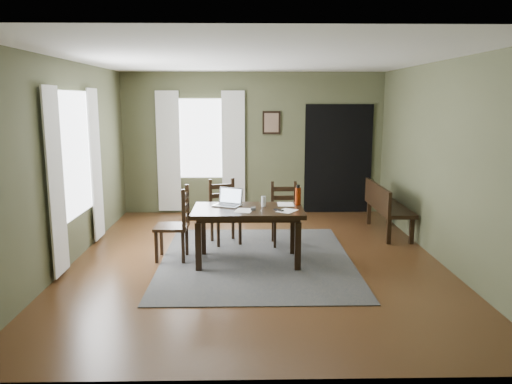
{
  "coord_description": "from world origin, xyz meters",
  "views": [
    {
      "loc": [
        -0.14,
        -6.61,
        2.18
      ],
      "look_at": [
        0.0,
        0.3,
        0.9
      ],
      "focal_mm": 35.0,
      "sensor_mm": 36.0,
      "label": 1
    }
  ],
  "objects_px": {
    "chair_end": "(176,225)",
    "bench": "(385,204)",
    "laptop": "(229,201)",
    "chair_back_left": "(225,212)",
    "water_bottle": "(298,196)",
    "dining_table": "(248,215)",
    "chair_back_right": "(285,215)"
  },
  "relations": [
    {
      "from": "chair_end",
      "to": "chair_back_right",
      "type": "height_order",
      "value": "chair_end"
    },
    {
      "from": "dining_table",
      "to": "water_bottle",
      "type": "relative_size",
      "value": 5.24
    },
    {
      "from": "laptop",
      "to": "water_bottle",
      "type": "relative_size",
      "value": 1.54
    },
    {
      "from": "chair_end",
      "to": "laptop",
      "type": "xyz_separation_m",
      "value": [
        0.73,
        0.08,
        0.31
      ]
    },
    {
      "from": "dining_table",
      "to": "water_bottle",
      "type": "distance_m",
      "value": 0.75
    },
    {
      "from": "bench",
      "to": "laptop",
      "type": "distance_m",
      "value": 2.84
    },
    {
      "from": "bench",
      "to": "chair_back_left",
      "type": "bearing_deg",
      "value": 100.62
    },
    {
      "from": "chair_back_left",
      "to": "chair_back_right",
      "type": "relative_size",
      "value": 1.03
    },
    {
      "from": "chair_back_right",
      "to": "laptop",
      "type": "height_order",
      "value": "laptop"
    },
    {
      "from": "bench",
      "to": "laptop",
      "type": "height_order",
      "value": "laptop"
    },
    {
      "from": "chair_back_right",
      "to": "water_bottle",
      "type": "xyz_separation_m",
      "value": [
        0.13,
        -0.64,
        0.41
      ]
    },
    {
      "from": "chair_end",
      "to": "bench",
      "type": "height_order",
      "value": "chair_end"
    },
    {
      "from": "chair_back_left",
      "to": "laptop",
      "type": "relative_size",
      "value": 2.24
    },
    {
      "from": "dining_table",
      "to": "chair_back_right",
      "type": "xyz_separation_m",
      "value": [
        0.56,
        0.85,
        -0.19
      ]
    },
    {
      "from": "dining_table",
      "to": "chair_end",
      "type": "relative_size",
      "value": 1.46
    },
    {
      "from": "water_bottle",
      "to": "bench",
      "type": "bearing_deg",
      "value": 38.33
    },
    {
      "from": "chair_end",
      "to": "chair_back_right",
      "type": "xyz_separation_m",
      "value": [
        1.55,
        0.73,
        -0.03
      ]
    },
    {
      "from": "dining_table",
      "to": "chair_end",
      "type": "height_order",
      "value": "chair_end"
    },
    {
      "from": "dining_table",
      "to": "bench",
      "type": "height_order",
      "value": "bench"
    },
    {
      "from": "chair_end",
      "to": "dining_table",
      "type": "bearing_deg",
      "value": 84.13
    },
    {
      "from": "chair_back_left",
      "to": "laptop",
      "type": "height_order",
      "value": "laptop"
    },
    {
      "from": "dining_table",
      "to": "chair_back_left",
      "type": "xyz_separation_m",
      "value": [
        -0.36,
        0.96,
        -0.18
      ]
    },
    {
      "from": "laptop",
      "to": "water_bottle",
      "type": "xyz_separation_m",
      "value": [
        0.95,
        0.01,
        0.07
      ]
    },
    {
      "from": "water_bottle",
      "to": "dining_table",
      "type": "bearing_deg",
      "value": -162.98
    },
    {
      "from": "chair_back_left",
      "to": "water_bottle",
      "type": "distance_m",
      "value": 1.35
    },
    {
      "from": "chair_end",
      "to": "chair_back_left",
      "type": "height_order",
      "value": "chair_end"
    },
    {
      "from": "bench",
      "to": "chair_end",
      "type": "bearing_deg",
      "value": 112.19
    },
    {
      "from": "dining_table",
      "to": "chair_back_right",
      "type": "relative_size",
      "value": 1.57
    },
    {
      "from": "water_bottle",
      "to": "chair_back_right",
      "type": "bearing_deg",
      "value": 101.47
    },
    {
      "from": "dining_table",
      "to": "bench",
      "type": "bearing_deg",
      "value": 32.91
    },
    {
      "from": "dining_table",
      "to": "laptop",
      "type": "xyz_separation_m",
      "value": [
        -0.26,
        0.2,
        0.15
      ]
    },
    {
      "from": "chair_back_left",
      "to": "water_bottle",
      "type": "bearing_deg",
      "value": -55.44
    }
  ]
}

